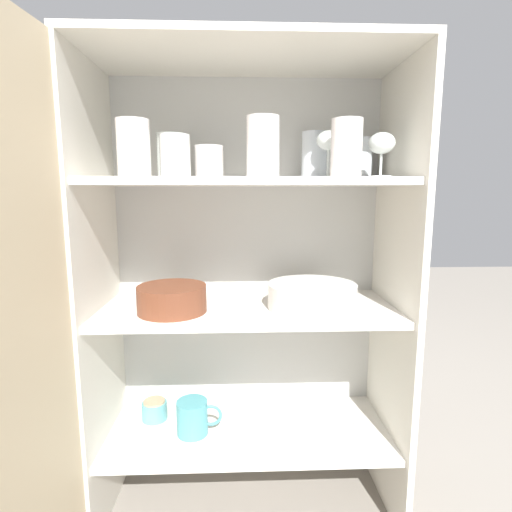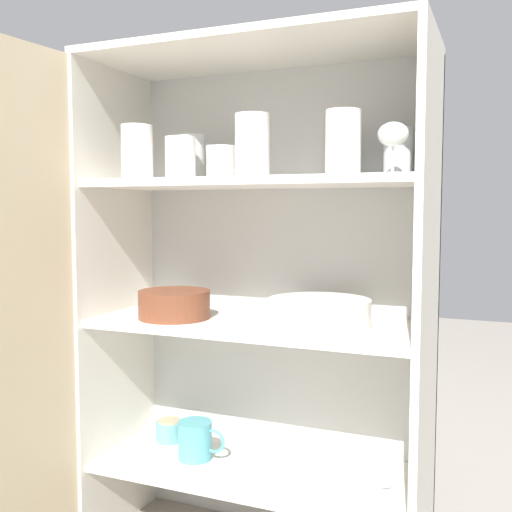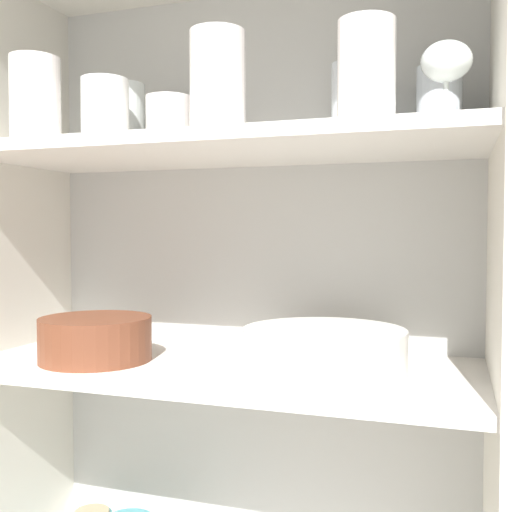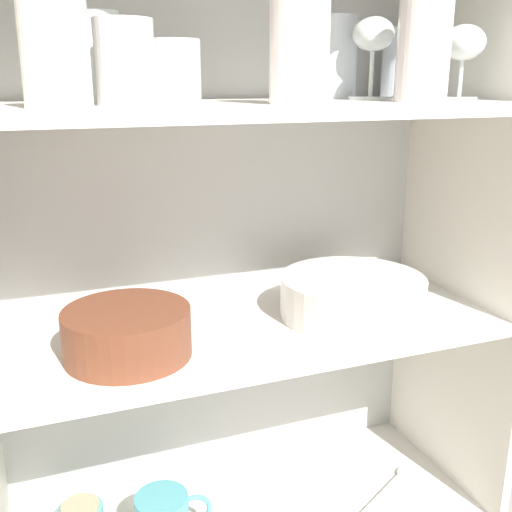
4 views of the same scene
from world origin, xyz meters
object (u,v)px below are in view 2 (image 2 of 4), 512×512
object	(u,v)px
plate_stack_white	(319,314)
storage_jar	(169,430)
coffee_mug_primary	(196,440)
mixing_bowl_large	(174,303)

from	to	relation	value
plate_stack_white	storage_jar	bearing A→B (deg)	169.09
coffee_mug_primary	storage_jar	bearing A→B (deg)	148.18
plate_stack_white	storage_jar	size ratio (longest dim) A/B	3.17
coffee_mug_primary	storage_jar	xyz separation A→B (m)	(-0.13, 0.08, -0.02)
mixing_bowl_large	coffee_mug_primary	distance (m)	0.38
plate_stack_white	coffee_mug_primary	xyz separation A→B (m)	(-0.35, 0.01, -0.37)
plate_stack_white	mixing_bowl_large	world-z (taller)	mixing_bowl_large
storage_jar	plate_stack_white	bearing A→B (deg)	-10.91
mixing_bowl_large	coffee_mug_primary	bearing A→B (deg)	33.24
mixing_bowl_large	storage_jar	xyz separation A→B (m)	(-0.09, 0.11, -0.40)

